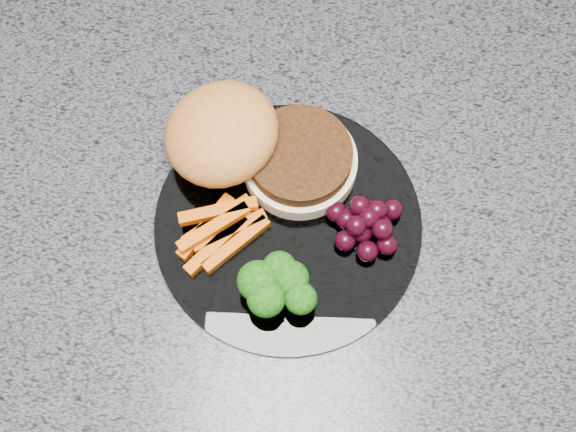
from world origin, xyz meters
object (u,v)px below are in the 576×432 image
object	(u,v)px
island_cabinet	(241,326)
plate	(288,224)
grape_bunch	(367,224)
burger	(250,145)

from	to	relation	value
island_cabinet	plate	distance (m)	0.48
plate	grape_bunch	world-z (taller)	grape_bunch
burger	grape_bunch	distance (m)	0.14
burger	grape_bunch	xyz separation A→B (m)	(0.12, -0.07, -0.01)
plate	burger	world-z (taller)	burger
burger	grape_bunch	bearing A→B (deg)	-23.68
plate	grape_bunch	distance (m)	0.08
island_cabinet	grape_bunch	distance (m)	0.51
plate	grape_bunch	bearing A→B (deg)	-2.24
burger	grape_bunch	world-z (taller)	burger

